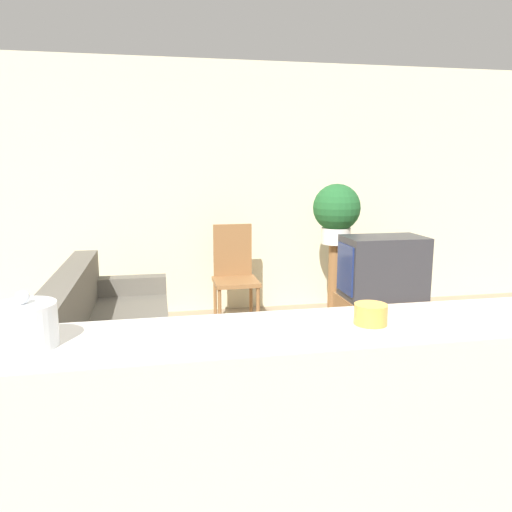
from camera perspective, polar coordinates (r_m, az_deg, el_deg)
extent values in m
cube|color=beige|center=(5.50, -5.86, 7.57)|extent=(9.00, 0.06, 2.70)
cube|color=#605B51|center=(4.01, -15.71, -10.49)|extent=(0.81, 1.96, 0.43)
cube|color=#605B51|center=(3.92, -20.47, -4.77)|extent=(0.20, 1.96, 0.41)
cube|color=#605B51|center=(3.16, -17.03, -14.88)|extent=(0.81, 0.16, 0.60)
cube|color=#605B51|center=(4.84, -14.97, -5.80)|extent=(0.81, 0.16, 0.60)
cube|color=olive|center=(4.75, 14.07, -7.09)|extent=(0.74, 0.52, 0.43)
cube|color=#333338|center=(4.63, 14.35, -1.24)|extent=(0.71, 0.43, 0.56)
cube|color=navy|center=(4.49, 10.18, -1.45)|extent=(0.02, 0.36, 0.43)
cube|color=olive|center=(5.02, -2.32, -2.96)|extent=(0.44, 0.44, 0.04)
cube|color=olive|center=(5.16, -2.69, 0.68)|extent=(0.40, 0.04, 0.54)
cylinder|color=olive|center=(4.88, -4.17, -6.31)|extent=(0.04, 0.04, 0.44)
cylinder|color=olive|center=(4.93, 0.24, -6.07)|extent=(0.04, 0.04, 0.44)
cylinder|color=olive|center=(5.24, -4.69, -5.12)|extent=(0.04, 0.04, 0.44)
cylinder|color=olive|center=(5.29, -0.58, -4.92)|extent=(0.04, 0.04, 0.44)
cylinder|color=olive|center=(5.29, 8.97, -2.95)|extent=(0.14, 0.14, 0.81)
cylinder|color=white|center=(5.20, 9.12, 2.31)|extent=(0.30, 0.30, 0.17)
sphere|color=#23602D|center=(5.17, 9.21, 5.48)|extent=(0.48, 0.48, 0.48)
cube|color=beige|center=(1.97, 6.41, -23.14)|extent=(2.85, 0.44, 1.08)
cylinder|color=silver|center=(1.68, -24.88, -7.20)|extent=(0.19, 0.19, 0.14)
sphere|color=silver|center=(1.66, -25.12, -4.28)|extent=(0.04, 0.04, 0.04)
cylinder|color=gold|center=(1.79, 12.97, -6.49)|extent=(0.12, 0.12, 0.07)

